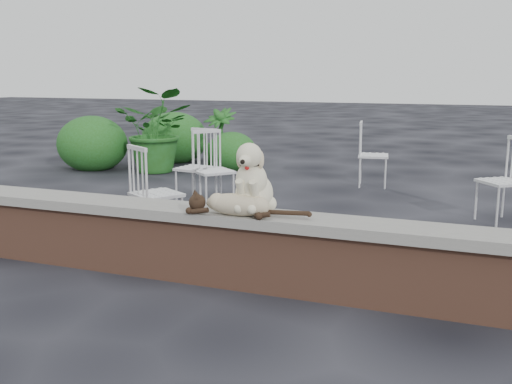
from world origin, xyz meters
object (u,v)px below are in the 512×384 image
(chair_e, at_px, (373,154))
(chair_a, at_px, (213,170))
(dog, at_px, (254,176))
(potted_plant_b, at_px, (220,138))
(chair_b, at_px, (196,167))
(cat, at_px, (237,203))
(chair_c, at_px, (157,192))
(potted_plant_a, at_px, (158,130))
(chair_d, at_px, (502,180))

(chair_e, distance_m, chair_a, 2.63)
(dog, distance_m, potted_plant_b, 5.90)
(chair_b, bearing_deg, cat, -49.79)
(cat, relative_size, chair_a, 1.17)
(chair_b, distance_m, chair_a, 0.32)
(chair_c, bearing_deg, chair_a, -55.15)
(chair_b, xyz_separation_m, chair_a, (0.30, -0.12, 0.00))
(chair_e, xyz_separation_m, potted_plant_a, (-3.58, 0.03, 0.23))
(chair_d, distance_m, potted_plant_b, 5.11)
(dog, height_order, chair_d, dog)
(chair_c, height_order, chair_d, same)
(chair_b, relative_size, chair_a, 1.00)
(chair_b, xyz_separation_m, potted_plant_a, (-1.72, 2.02, 0.23))
(dog, bearing_deg, potted_plant_b, 114.24)
(dog, distance_m, chair_d, 3.38)
(chair_e, bearing_deg, cat, 168.45)
(chair_b, bearing_deg, chair_c, -69.15)
(chair_a, bearing_deg, chair_c, -136.89)
(chair_c, distance_m, potted_plant_a, 4.17)
(cat, bearing_deg, chair_c, 138.79)
(chair_e, bearing_deg, chair_c, 148.38)
(cat, height_order, chair_c, chair_c)
(chair_e, distance_m, potted_plant_a, 3.59)
(cat, distance_m, potted_plant_b, 5.99)
(potted_plant_a, bearing_deg, chair_e, -0.43)
(cat, xyz_separation_m, chair_b, (-1.65, 2.60, -0.20))
(dog, xyz_separation_m, chair_a, (-1.44, 2.33, -0.38))
(chair_a, bearing_deg, chair_b, 108.01)
(cat, xyz_separation_m, potted_plant_b, (-2.60, 5.39, -0.15))
(chair_a, bearing_deg, chair_e, 3.82)
(dog, distance_m, chair_b, 3.03)
(cat, xyz_separation_m, chair_d, (1.90, 2.97, -0.20))
(chair_e, relative_size, chair_a, 1.00)
(chair_c, distance_m, potted_plant_b, 4.57)
(chair_c, xyz_separation_m, chair_a, (-0.07, 1.46, 0.00))
(chair_a, distance_m, potted_plant_b, 3.17)
(chair_e, bearing_deg, chair_d, -142.77)
(chair_c, distance_m, chair_d, 3.73)
(chair_d, bearing_deg, chair_b, -121.49)
(chair_d, distance_m, potted_plant_a, 5.53)
(cat, relative_size, potted_plant_a, 0.78)
(cat, distance_m, chair_b, 3.09)
(cat, height_order, chair_a, chair_a)
(chair_d, bearing_deg, cat, -69.96)
(dog, distance_m, chair_c, 1.66)
(chair_c, height_order, potted_plant_b, potted_plant_b)
(chair_d, distance_m, chair_a, 3.29)
(dog, height_order, potted_plant_a, potted_plant_a)
(chair_b, relative_size, potted_plant_a, 0.67)
(chair_e, xyz_separation_m, potted_plant_b, (-2.81, 0.80, 0.05))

